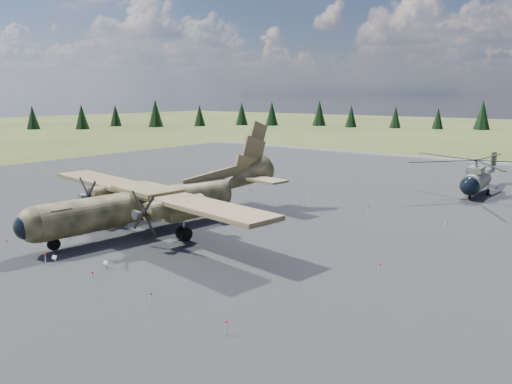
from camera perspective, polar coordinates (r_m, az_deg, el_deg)
The scene contains 8 objects.
ground at distance 45.68m, azimuth -5.38°, elevation -4.90°, with size 500.00×500.00×0.00m, color #59622B.
apron at distance 53.12m, azimuth 2.06°, elevation -2.58°, with size 120.00×120.00×0.04m, color #525256.
transport_plane at distance 47.84m, azimuth -11.18°, elevation -0.68°, with size 31.38×28.33×10.32m.
helicopter_near at distance 68.19m, azimuth 23.93°, elevation 2.36°, with size 19.54×22.27×4.67m.
info_placard_left at distance 40.85m, azimuth -22.03°, elevation -7.02°, with size 0.43×0.25×0.64m.
info_placard_right at distance 38.43m, azimuth -16.76°, elevation -7.81°, with size 0.42×0.22×0.63m.
barrier_fence at distance 45.79m, azimuth -5.88°, elevation -4.21°, with size 33.12×29.62×0.85m.
treeline at distance 47.44m, azimuth -8.49°, elevation 1.55°, with size 336.87×328.77×10.99m.
Camera 1 is at (30.32, -31.77, 12.57)m, focal length 35.00 mm.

